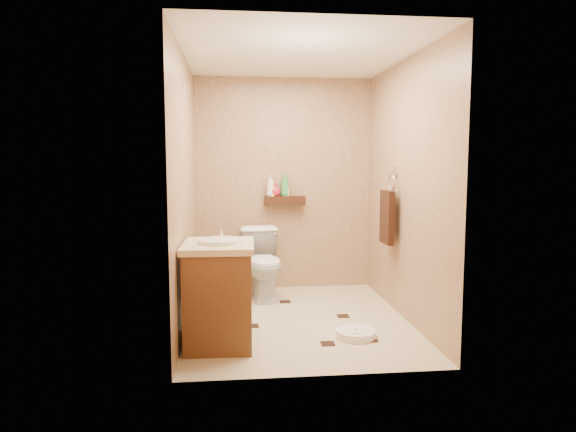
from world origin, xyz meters
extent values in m
plane|color=beige|center=(0.00, 0.00, 0.00)|extent=(2.50, 2.50, 0.00)
cube|color=tan|center=(0.00, 1.25, 1.20)|extent=(2.00, 0.04, 2.40)
cube|color=tan|center=(0.00, -1.25, 1.20)|extent=(2.00, 0.04, 2.40)
cube|color=tan|center=(-1.00, 0.00, 1.20)|extent=(0.04, 2.50, 2.40)
cube|color=tan|center=(1.00, 0.00, 1.20)|extent=(0.04, 2.50, 2.40)
cube|color=white|center=(0.00, 0.00, 2.40)|extent=(2.00, 2.50, 0.02)
cube|color=#32190D|center=(0.00, 1.17, 1.02)|extent=(0.46, 0.14, 0.10)
cube|color=black|center=(-0.42, -0.14, 0.00)|extent=(0.11, 0.11, 0.01)
cube|color=black|center=(0.44, 0.06, 0.00)|extent=(0.11, 0.11, 0.01)
cube|color=black|center=(0.16, -0.65, 0.00)|extent=(0.11, 0.11, 0.01)
cube|color=black|center=(-0.59, 0.48, 0.00)|extent=(0.11, 0.11, 0.01)
cube|color=black|center=(0.53, -0.60, 0.00)|extent=(0.11, 0.11, 0.01)
cube|color=black|center=(-0.05, 0.62, 0.00)|extent=(0.11, 0.11, 0.01)
imported|color=white|center=(-0.26, 0.83, 0.37)|extent=(0.50, 0.77, 0.74)
cube|color=brown|center=(-0.70, -0.54, 0.39)|extent=(0.54, 0.65, 0.77)
cube|color=beige|center=(-0.70, -0.54, 0.80)|extent=(0.58, 0.69, 0.05)
cylinder|color=white|center=(-0.68, -0.54, 0.83)|extent=(0.36, 0.36, 0.05)
cylinder|color=silver|center=(-0.68, -0.32, 0.89)|extent=(0.03, 0.03, 0.12)
cylinder|color=white|center=(0.42, -0.52, 0.03)|extent=(0.42, 0.42, 0.06)
cylinder|color=white|center=(0.42, -0.52, 0.07)|extent=(0.20, 0.20, 0.01)
cylinder|color=#175D5C|center=(-0.82, 0.87, 0.06)|extent=(0.12, 0.12, 0.13)
cylinder|color=white|center=(-0.82, 0.87, 0.30)|extent=(0.02, 0.02, 0.37)
sphere|color=white|center=(-0.82, 0.87, 0.47)|extent=(0.09, 0.09, 0.09)
cube|color=silver|center=(0.98, 0.25, 1.38)|extent=(0.03, 0.06, 0.08)
torus|color=silver|center=(0.95, 0.25, 1.26)|extent=(0.02, 0.19, 0.19)
cube|color=#331C0F|center=(0.91, 0.25, 0.92)|extent=(0.06, 0.30, 0.52)
cylinder|color=white|center=(-0.94, 0.65, 0.60)|extent=(0.11, 0.11, 0.11)
cylinder|color=silver|center=(-0.98, 0.65, 0.66)|extent=(0.04, 0.02, 0.02)
imported|color=silver|center=(-0.16, 1.17, 1.19)|extent=(0.13, 0.13, 0.24)
imported|color=yellow|center=(-0.14, 1.17, 1.15)|extent=(0.11, 0.10, 0.17)
imported|color=red|center=(-0.11, 1.17, 1.15)|extent=(0.15, 0.15, 0.15)
imported|color=green|center=(0.00, 1.17, 1.20)|extent=(0.14, 0.14, 0.26)
imported|color=#EFA44F|center=(0.02, 1.17, 1.14)|extent=(0.08, 0.08, 0.14)
camera|label=1|loc=(-0.58, -4.58, 1.47)|focal=32.00mm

